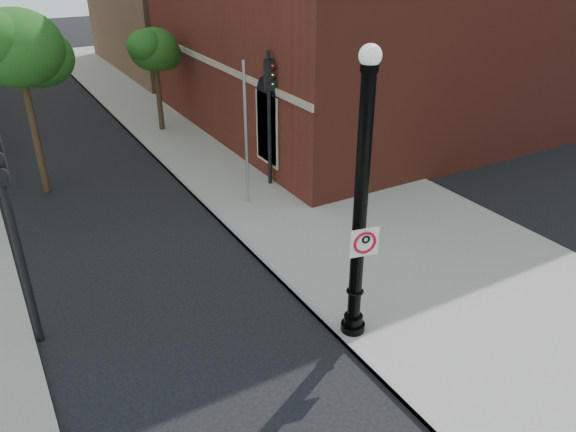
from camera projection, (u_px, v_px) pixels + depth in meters
ground at (262, 373)px, 11.84m from camera, size 120.00×120.00×0.00m
sidewalk_right at (280, 165)px, 22.21m from camera, size 8.00×60.00×0.12m
curb_edge at (185, 185)px, 20.45m from camera, size 0.10×60.00×0.14m
lamppost at (360, 218)px, 11.64m from camera, size 0.55×0.55×6.54m
no_parking_sign at (364, 242)px, 11.76m from camera, size 0.65×0.17×0.66m
traffic_signal_left at (6, 197)px, 11.17m from camera, size 0.37×0.45×5.33m
traffic_signal_right at (269, 98)px, 19.09m from camera, size 0.38×0.43×4.86m
utility_pole at (246, 137)px, 18.04m from camera, size 0.10×0.10×4.87m
street_tree_a at (19, 50)px, 17.97m from camera, size 3.47×3.14×6.26m
street_tree_c at (155, 51)px, 24.61m from camera, size 2.59×2.34×4.66m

